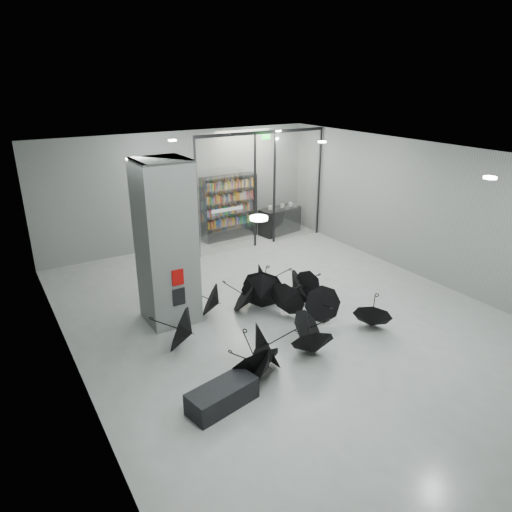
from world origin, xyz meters
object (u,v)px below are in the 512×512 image
column (166,243)px  shop_counter (280,220)px  bookshelf (229,207)px  umbrella_cluster (272,317)px  bench (222,396)px

column → shop_counter: size_ratio=2.40×
bookshelf → umbrella_cluster: 7.00m
bookshelf → shop_counter: (1.93, -0.50, -0.68)m
bench → shop_counter: 10.32m
column → shop_counter: 7.64m
bookshelf → shop_counter: bearing=-17.4°
bench → bookshelf: (4.69, 8.41, 0.96)m
column → shop_counter: column is taller
bench → shop_counter: size_ratio=0.81×
bench → bookshelf: 9.68m
shop_counter → column: bearing=-155.1°
shop_counter → umbrella_cluster: (-4.30, -6.03, -0.19)m
shop_counter → umbrella_cluster: umbrella_cluster is taller
bookshelf → umbrella_cluster: bearing=-112.8°
umbrella_cluster → bench: bearing=-141.0°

